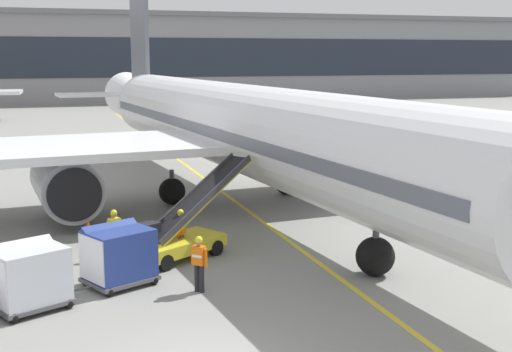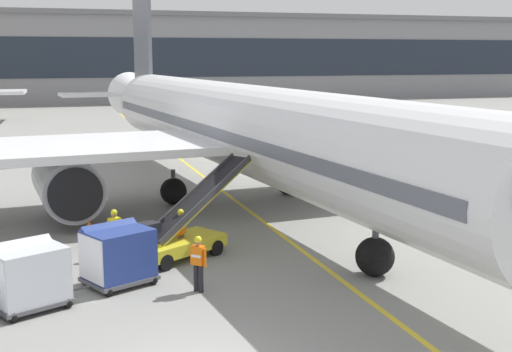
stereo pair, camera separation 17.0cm
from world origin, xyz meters
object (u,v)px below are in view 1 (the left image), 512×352
object	(u,v)px
ground_crew_by_loader	(199,260)
ground_crew_marshaller	(181,230)
parked_airplane	(239,128)
baggage_cart_second	(28,275)
safety_cone_wingtip	(111,237)
belt_loader	(182,232)
baggage_cart_lead	(118,254)
safety_cone_engine_keepout	(88,228)
ground_crew_by_carts	(114,230)

from	to	relation	value
ground_crew_by_loader	ground_crew_marshaller	distance (m)	3.73
parked_airplane	ground_crew_by_loader	world-z (taller)	parked_airplane
baggage_cart_second	ground_crew_marshaller	world-z (taller)	baggage_cart_second
ground_crew_by_loader	ground_crew_marshaller	xyz separation A→B (m)	(0.20, 3.72, 0.00)
safety_cone_wingtip	belt_loader	bearing A→B (deg)	-46.34
baggage_cart_lead	ground_crew_marshaller	xyz separation A→B (m)	(2.45, 2.33, -0.00)
baggage_cart_lead	safety_cone_wingtip	world-z (taller)	baggage_cart_lead
ground_crew_by_loader	safety_cone_engine_keepout	bearing A→B (deg)	109.35
baggage_cart_lead	ground_crew_by_carts	xyz separation A→B (m)	(0.20, 2.98, -0.00)
parked_airplane	ground_crew_marshaller	xyz separation A→B (m)	(-4.46, -8.00, -2.64)
parked_airplane	safety_cone_wingtip	bearing A→B (deg)	-139.78
belt_loader	ground_crew_marshaller	size ratio (longest dim) A/B	2.89
ground_crew_by_loader	safety_cone_engine_keepout	xyz separation A→B (m)	(-2.73, 7.78, -0.70)
safety_cone_wingtip	baggage_cart_second	bearing A→B (deg)	-115.54
baggage_cart_lead	safety_cone_engine_keepout	bearing A→B (deg)	94.27
baggage_cart_lead	ground_crew_by_carts	world-z (taller)	baggage_cart_lead
safety_cone_wingtip	parked_airplane	bearing A→B (deg)	40.22
belt_loader	baggage_cart_second	world-z (taller)	belt_loader
ground_crew_by_loader	safety_cone_wingtip	world-z (taller)	ground_crew_by_loader
baggage_cart_second	safety_cone_wingtip	bearing A→B (deg)	64.46
belt_loader	ground_crew_marshaller	xyz separation A→B (m)	(-0.02, -0.00, 0.08)
baggage_cart_lead	baggage_cart_second	xyz separation A→B (m)	(-2.63, -1.30, 0.00)
belt_loader	baggage_cart_lead	xyz separation A→B (m)	(-2.47, -2.33, 0.08)
ground_crew_marshaller	ground_crew_by_carts	bearing A→B (deg)	163.82
baggage_cart_second	safety_cone_engine_keepout	distance (m)	8.01
belt_loader	ground_crew_by_carts	distance (m)	2.36
ground_crew_marshaller	safety_cone_wingtip	distance (m)	3.31
ground_crew_marshaller	safety_cone_engine_keepout	bearing A→B (deg)	125.82
ground_crew_by_loader	safety_cone_engine_keepout	distance (m)	8.27
ground_crew_by_carts	ground_crew_marshaller	size ratio (longest dim) A/B	1.00
ground_crew_by_loader	baggage_cart_second	bearing A→B (deg)	178.93
ground_crew_marshaller	safety_cone_wingtip	xyz separation A→B (m)	(-2.22, 2.35, -0.68)
safety_cone_wingtip	ground_crew_by_carts	bearing A→B (deg)	-90.85
baggage_cart_lead	safety_cone_engine_keepout	world-z (taller)	baggage_cart_lead
safety_cone_engine_keepout	safety_cone_wingtip	world-z (taller)	safety_cone_wingtip
safety_cone_wingtip	safety_cone_engine_keepout	bearing A→B (deg)	112.55
parked_airplane	baggage_cart_lead	world-z (taller)	parked_airplane
ground_crew_marshaller	safety_cone_wingtip	bearing A→B (deg)	133.35
ground_crew_by_loader	safety_cone_wingtip	distance (m)	6.44
safety_cone_wingtip	ground_crew_by_loader	bearing A→B (deg)	-71.57
belt_loader	safety_cone_engine_keepout	distance (m)	5.05
belt_loader	safety_cone_wingtip	bearing A→B (deg)	133.66
belt_loader	safety_cone_engine_keepout	size ratio (longest dim) A/B	8.18
baggage_cart_lead	safety_cone_wingtip	distance (m)	4.74
baggage_cart_second	safety_cone_engine_keepout	bearing A→B (deg)	74.37
parked_airplane	safety_cone_wingtip	distance (m)	9.36
ground_crew_marshaller	safety_cone_engine_keepout	distance (m)	5.05
belt_loader	baggage_cart_second	distance (m)	6.26
safety_cone_engine_keepout	baggage_cart_lead	bearing A→B (deg)	-85.73
belt_loader	safety_cone_wingtip	size ratio (longest dim) A/B	7.67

